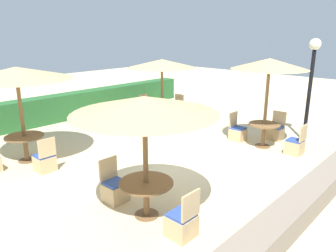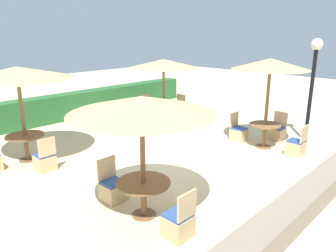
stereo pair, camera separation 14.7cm
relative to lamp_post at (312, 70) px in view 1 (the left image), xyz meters
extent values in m
plane|color=beige|center=(-4.09, 1.81, -2.35)|extent=(40.00, 40.00, 0.00)
cube|color=#28602D|center=(-4.09, 8.34, -1.83)|extent=(13.00, 0.70, 1.05)
cube|color=gray|center=(-4.09, -1.74, -2.11)|extent=(10.00, 0.56, 0.48)
cylinder|color=black|center=(0.00, 0.00, -0.85)|extent=(0.12, 0.12, 3.00)
sphere|color=silver|center=(0.00, 0.00, 0.79)|extent=(0.36, 0.36, 0.36)
cylinder|color=brown|center=(-7.12, 5.03, -1.07)|extent=(0.10, 0.10, 2.56)
cone|color=tan|center=(-7.12, 5.03, 0.12)|extent=(2.88, 2.88, 0.32)
cylinder|color=brown|center=(-7.12, 5.03, -2.34)|extent=(0.48, 0.48, 0.03)
cylinder|color=brown|center=(-7.12, 5.03, -2.00)|extent=(0.12, 0.12, 0.71)
cylinder|color=brown|center=(-7.12, 5.03, -1.62)|extent=(1.04, 1.04, 0.04)
cube|color=tan|center=(-7.09, 4.03, -2.15)|extent=(0.46, 0.46, 0.40)
cube|color=#2D4CA8|center=(-7.09, 4.03, -1.93)|extent=(0.42, 0.42, 0.05)
cube|color=tan|center=(-7.09, 3.82, -1.66)|extent=(0.46, 0.04, 0.48)
cylinder|color=brown|center=(-6.79, 0.50, -1.18)|extent=(0.10, 0.10, 2.33)
cone|color=tan|center=(-6.79, 0.50, -0.10)|extent=(2.71, 2.71, 0.32)
cylinder|color=brown|center=(-6.79, 0.50, -2.34)|extent=(0.48, 0.48, 0.03)
cylinder|color=brown|center=(-6.79, 0.50, -2.01)|extent=(0.12, 0.12, 0.69)
cylinder|color=brown|center=(-6.79, 0.50, -1.64)|extent=(1.06, 1.06, 0.04)
cube|color=tan|center=(-6.84, 1.42, -2.15)|extent=(0.46, 0.46, 0.40)
cube|color=#2D4CA8|center=(-6.84, 1.42, -1.93)|extent=(0.42, 0.42, 0.05)
cube|color=tan|center=(-6.84, 1.63, -1.66)|extent=(0.46, 0.04, 0.48)
cube|color=tan|center=(-6.84, -0.44, -2.15)|extent=(0.46, 0.46, 0.40)
cube|color=#2D4CA8|center=(-6.84, -0.44, -1.93)|extent=(0.42, 0.42, 0.05)
cube|color=tan|center=(-6.84, -0.65, -1.66)|extent=(0.46, 0.04, 0.48)
cylinder|color=brown|center=(-1.37, 5.26, -1.16)|extent=(0.10, 0.10, 2.39)
cone|color=tan|center=(-1.37, 5.26, -0.05)|extent=(2.68, 2.68, 0.32)
cylinder|color=brown|center=(-1.37, 5.26, -2.34)|extent=(0.48, 0.48, 0.03)
cylinder|color=brown|center=(-1.37, 5.26, -2.01)|extent=(0.12, 0.12, 0.69)
cylinder|color=brown|center=(-1.37, 5.26, -1.65)|extent=(0.91, 0.91, 0.04)
cube|color=tan|center=(-1.39, 4.33, -2.15)|extent=(0.46, 0.46, 0.40)
cube|color=#2D4CA8|center=(-1.39, 4.33, -1.93)|extent=(0.42, 0.42, 0.05)
cube|color=tan|center=(-1.39, 4.12, -1.66)|extent=(0.46, 0.04, 0.48)
cube|color=tan|center=(-0.51, 5.26, -2.15)|extent=(0.46, 0.46, 0.40)
cube|color=#2D4CA8|center=(-0.51, 5.26, -1.93)|extent=(0.42, 0.42, 0.05)
cube|color=tan|center=(-0.30, 5.26, -1.66)|extent=(0.04, 0.46, 0.48)
cube|color=tan|center=(-1.32, 6.22, -2.15)|extent=(0.46, 0.46, 0.40)
cube|color=#2D4CA8|center=(-1.32, 6.22, -1.93)|extent=(0.42, 0.42, 0.05)
cube|color=tan|center=(-1.32, 6.43, -1.66)|extent=(0.46, 0.04, 0.48)
cube|color=tan|center=(-2.28, 5.20, -2.15)|extent=(0.46, 0.46, 0.40)
cube|color=#2D4CA8|center=(-2.28, 5.20, -1.93)|extent=(0.42, 0.42, 0.05)
cube|color=tan|center=(-2.49, 5.20, -1.66)|extent=(0.04, 0.46, 0.48)
cylinder|color=brown|center=(-1.50, 0.72, -1.01)|extent=(0.10, 0.10, 2.68)
cone|color=tan|center=(-1.50, 0.72, 0.25)|extent=(2.28, 2.28, 0.32)
cylinder|color=brown|center=(-1.50, 0.72, -2.34)|extent=(0.48, 0.48, 0.03)
cylinder|color=brown|center=(-1.50, 0.72, -2.00)|extent=(0.12, 0.12, 0.71)
cylinder|color=brown|center=(-1.50, 0.72, -1.62)|extent=(0.96, 0.96, 0.04)
cube|color=tan|center=(-0.53, 0.77, -2.15)|extent=(0.46, 0.46, 0.40)
cube|color=#2D4CA8|center=(-0.53, 0.77, -1.93)|extent=(0.42, 0.42, 0.05)
cube|color=tan|center=(-0.32, 0.77, -1.66)|extent=(0.04, 0.46, 0.48)
cube|color=tan|center=(-1.45, -0.27, -2.15)|extent=(0.46, 0.46, 0.40)
cube|color=#2D4CA8|center=(-1.45, -0.27, -1.93)|extent=(0.42, 0.42, 0.05)
cube|color=tan|center=(-1.45, -0.48, -1.66)|extent=(0.46, 0.04, 0.48)
cube|color=tan|center=(-1.49, 1.64, -2.15)|extent=(0.46, 0.46, 0.40)
cube|color=#2D4CA8|center=(-1.49, 1.64, -1.93)|extent=(0.42, 0.42, 0.05)
cube|color=tan|center=(-1.49, 1.85, -1.66)|extent=(0.46, 0.04, 0.48)
camera|label=1|loc=(-10.73, -3.73, 1.19)|focal=35.00mm
camera|label=2|loc=(-10.63, -3.83, 1.19)|focal=35.00mm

